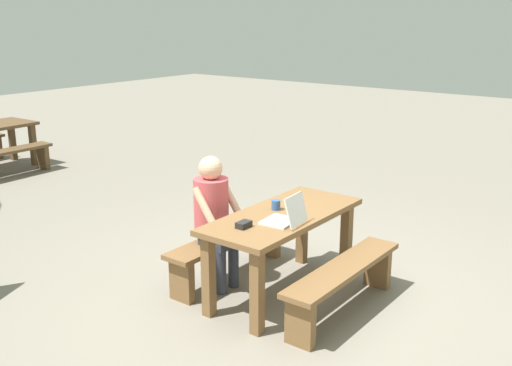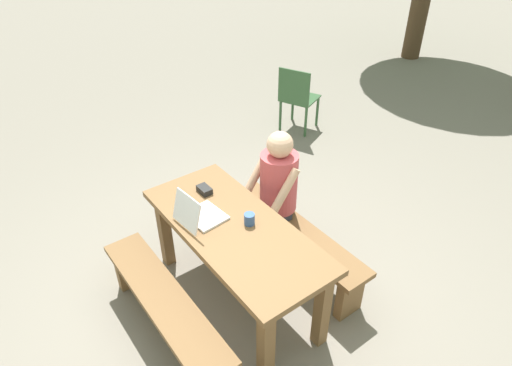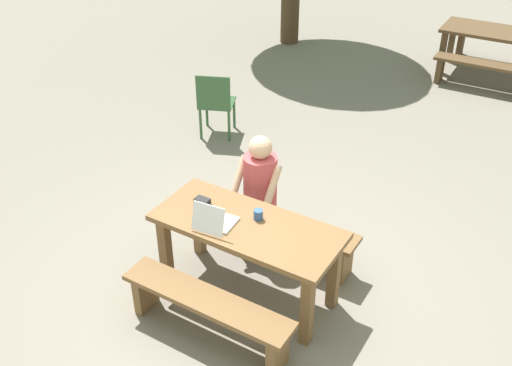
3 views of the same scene
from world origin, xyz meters
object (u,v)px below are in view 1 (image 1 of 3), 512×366
Objects in this scene: picnic_table_front at (283,228)px; laptop at (286,217)px; coffee_mug at (276,205)px; person_seated at (214,212)px; small_pouch at (244,225)px.

picnic_table_front is 4.67× the size of laptop.
coffee_mug is (0.04, 0.11, 0.18)m from picnic_table_front.
laptop is at bearing -140.34° from picnic_table_front.
picnic_table_front is 1.31× the size of person_seated.
small_pouch is 1.46× the size of coffee_mug.
laptop reaches higher than small_pouch.
picnic_table_front is at bearing -67.35° from person_seated.
person_seated is (-0.29, 0.48, -0.08)m from coffee_mug.
coffee_mug is at bearing 6.23° from small_pouch.
laptop is 2.65× the size of small_pouch.
coffee_mug is (0.54, 0.06, 0.02)m from small_pouch.
person_seated reaches higher than laptop.
person_seated is (-0.03, 0.77, -0.10)m from laptop.
laptop is 0.38m from coffee_mug.
small_pouch reaches higher than picnic_table_front.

